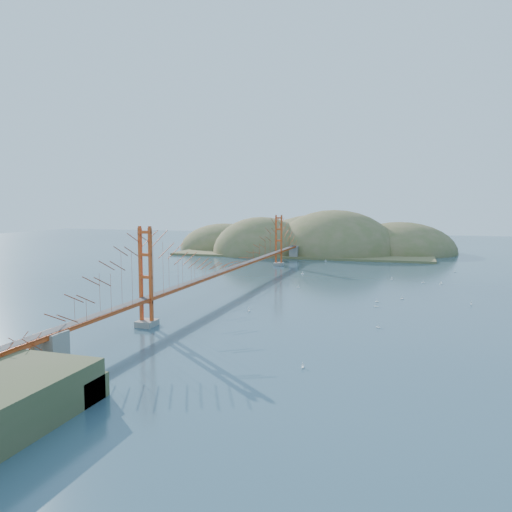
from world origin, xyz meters
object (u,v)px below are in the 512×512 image
(bridge, at_px, (235,246))
(sailboat_1, at_px, (377,301))
(fort, at_px, (42,369))
(sailboat_0, at_px, (249,311))
(sailboat_2, at_px, (376,306))

(bridge, height_order, sailboat_1, bridge)
(sailboat_1, bearing_deg, fort, -120.91)
(sailboat_0, bearing_deg, bridge, 114.92)
(bridge, bearing_deg, fort, -89.52)
(sailboat_1, distance_m, sailboat_2, 3.57)
(bridge, xyz_separation_m, sailboat_1, (24.65, -7.48, -6.87))
(bridge, bearing_deg, sailboat_2, -24.04)
(sailboat_2, distance_m, sailboat_0, 17.81)
(sailboat_0, bearing_deg, fort, -106.38)
(sailboat_1, relative_size, sailboat_0, 0.97)
(sailboat_1, bearing_deg, sailboat_2, -88.32)
(bridge, distance_m, sailboat_2, 27.96)
(bridge, height_order, sailboat_2, bridge)
(bridge, distance_m, sailboat_1, 26.66)
(sailboat_1, xyz_separation_m, sailboat_2, (0.10, -3.57, 0.01))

